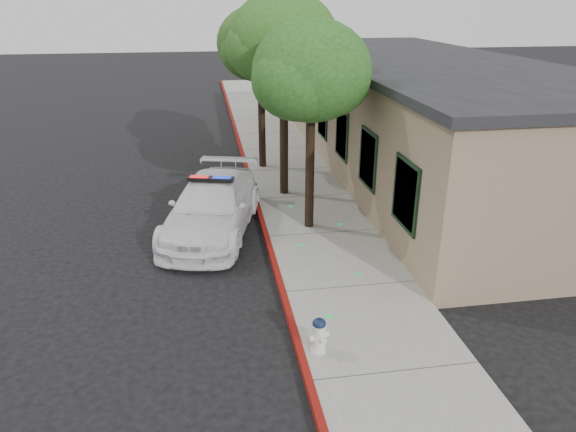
# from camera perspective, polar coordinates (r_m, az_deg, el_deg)

# --- Properties ---
(ground) EXTENTS (120.00, 120.00, 0.00)m
(ground) POSITION_cam_1_polar(r_m,az_deg,el_deg) (11.97, -0.81, -8.90)
(ground) COLOR black
(ground) RESTS_ON ground
(sidewalk) EXTENTS (3.20, 60.00, 0.15)m
(sidewalk) POSITION_cam_1_polar(r_m,az_deg,el_deg) (14.80, 3.63, -2.10)
(sidewalk) COLOR gray
(sidewalk) RESTS_ON ground
(red_curb) EXTENTS (0.14, 60.00, 0.16)m
(red_curb) POSITION_cam_1_polar(r_m,az_deg,el_deg) (14.56, -2.30, -2.49)
(red_curb) COLOR maroon
(red_curb) RESTS_ON ground
(clapboard_building) EXTENTS (7.30, 20.89, 4.24)m
(clapboard_building) POSITION_cam_1_polar(r_m,az_deg,el_deg) (21.17, 13.94, 10.74)
(clapboard_building) COLOR #92755F
(clapboard_building) RESTS_ON ground
(police_car) EXTENTS (3.45, 5.71, 1.67)m
(police_car) POSITION_cam_1_polar(r_m,az_deg,el_deg) (15.05, -8.25, 1.03)
(police_car) COLOR white
(police_car) RESTS_ON ground
(fire_hydrant) EXTENTS (0.41, 0.36, 0.72)m
(fire_hydrant) POSITION_cam_1_polar(r_m,az_deg,el_deg) (9.94, 3.39, -12.79)
(fire_hydrant) COLOR white
(fire_hydrant) RESTS_ON sidewalk
(street_tree_near) EXTENTS (3.26, 3.12, 5.71)m
(street_tree_near) POSITION_cam_1_polar(r_m,az_deg,el_deg) (14.05, 2.62, 15.05)
(street_tree_near) COLOR black
(street_tree_near) RESTS_ON sidewalk
(street_tree_mid) EXTENTS (3.64, 3.35, 6.39)m
(street_tree_mid) POSITION_cam_1_polar(r_m,az_deg,el_deg) (16.82, -0.41, 18.23)
(street_tree_mid) COLOR black
(street_tree_mid) RESTS_ON sidewalk
(street_tree_far) EXTENTS (3.23, 3.21, 5.95)m
(street_tree_far) POSITION_cam_1_polar(r_m,az_deg,el_deg) (19.87, -2.89, 17.89)
(street_tree_far) COLOR black
(street_tree_far) RESTS_ON sidewalk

